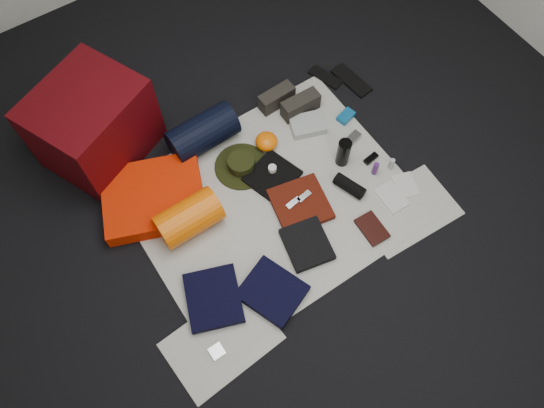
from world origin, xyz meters
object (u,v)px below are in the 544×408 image
sleeping_pad (154,198)px  red_cabinet (93,125)px  navy_duffel (203,133)px  compact_camera (354,138)px  stuff_sack (189,218)px  water_bottle (343,153)px  paperback_book (372,229)px

sleeping_pad → red_cabinet: bearing=99.4°
navy_duffel → compact_camera: size_ratio=4.59×
stuff_sack → navy_duffel: size_ratio=0.85×
sleeping_pad → water_bottle: size_ratio=2.85×
sleeping_pad → navy_duffel: size_ratio=1.36×
sleeping_pad → water_bottle: water_bottle is taller
sleeping_pad → navy_duffel: navy_duffel is taller
red_cabinet → paperback_book: bearing=-76.5°
red_cabinet → sleeping_pad: (0.09, -0.53, -0.20)m
red_cabinet → compact_camera: size_ratio=6.62×
red_cabinet → navy_duffel: bearing=-54.1°
compact_camera → paperback_book: (-0.30, -0.57, -0.01)m
water_bottle → compact_camera: (0.16, 0.09, -0.09)m
compact_camera → water_bottle: bearing=-164.8°
compact_camera → navy_duffel: bearing=134.2°
navy_duffel → paperback_book: bearing=-66.2°
compact_camera → sleeping_pad: bearing=152.7°
red_cabinet → water_bottle: 1.53m
stuff_sack → water_bottle: size_ratio=1.78×
red_cabinet → navy_duffel: size_ratio=1.44×
stuff_sack → water_bottle: bearing=-7.9°
red_cabinet → stuff_sack: size_ratio=1.69×
red_cabinet → water_bottle: red_cabinet is taller
compact_camera → paperback_book: 0.64m
stuff_sack → compact_camera: 1.19m
stuff_sack → navy_duffel: (0.37, 0.46, 0.00)m
sleeping_pad → stuff_sack: size_ratio=1.60×
stuff_sack → navy_duffel: 0.59m
water_bottle → sleeping_pad: bearing=160.3°
navy_duffel → stuff_sack: bearing=-129.9°
sleeping_pad → paperback_book: sleeping_pad is taller
sleeping_pad → navy_duffel: bearing=23.4°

